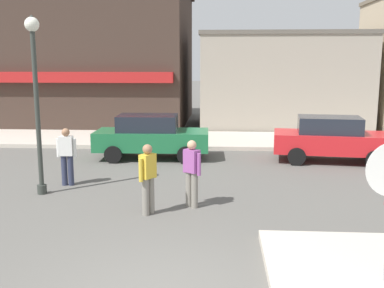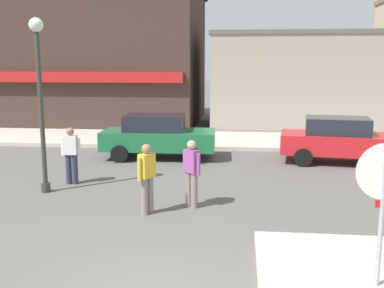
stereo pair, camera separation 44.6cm
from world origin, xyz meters
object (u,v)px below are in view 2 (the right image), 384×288
at_px(pedestrian_crossing_near, 192,171).
at_px(pedestrian_crossing_far, 71,154).
at_px(parked_car_second, 340,139).
at_px(pedestrian_kerb_side, 147,177).
at_px(lamp_post, 39,80).
at_px(parked_car_nearest, 158,136).
at_px(stop_sign, 383,196).

bearing_deg(pedestrian_crossing_near, pedestrian_crossing_far, 154.73).
xyz_separation_m(parked_car_second, pedestrian_kerb_side, (-5.44, -5.90, 0.06)).
distance_m(parked_car_second, pedestrian_crossing_far, 8.85).
distance_m(lamp_post, parked_car_nearest, 5.52).
distance_m(parked_car_second, pedestrian_crossing_near, 6.96).
bearing_deg(pedestrian_kerb_side, stop_sign, -37.74).
height_order(pedestrian_crossing_near, pedestrian_crossing_far, same).
relative_size(stop_sign, pedestrian_crossing_far, 1.43).
distance_m(stop_sign, pedestrian_kerb_side, 5.24).
xyz_separation_m(stop_sign, pedestrian_crossing_far, (-6.76, 5.46, -0.65)).
bearing_deg(parked_car_second, pedestrian_crossing_far, -155.89).
bearing_deg(stop_sign, lamp_post, 147.28).
bearing_deg(parked_car_second, pedestrian_kerb_side, -132.66).
height_order(stop_sign, parked_car_second, stop_sign).
relative_size(parked_car_nearest, parked_car_second, 0.97).
bearing_deg(pedestrian_crossing_near, parked_car_second, 49.78).
xyz_separation_m(parked_car_nearest, parked_car_second, (6.31, -0.12, 0.00)).
height_order(lamp_post, pedestrian_crossing_far, lamp_post).
bearing_deg(lamp_post, parked_car_second, 27.88).
xyz_separation_m(parked_car_nearest, pedestrian_crossing_far, (-1.77, -3.74, 0.06)).
distance_m(lamp_post, pedestrian_kerb_side, 3.95).
xyz_separation_m(parked_car_second, pedestrian_crossing_far, (-8.08, -3.62, 0.06)).
relative_size(parked_car_nearest, pedestrian_kerb_side, 2.52).
distance_m(stop_sign, lamp_post, 8.62).
distance_m(stop_sign, parked_car_nearest, 10.49).
height_order(lamp_post, pedestrian_crossing_near, lamp_post).
relative_size(parked_car_nearest, pedestrian_crossing_near, 2.52).
bearing_deg(parked_car_second, stop_sign, -98.30).
bearing_deg(pedestrian_crossing_far, lamp_post, -114.55).
bearing_deg(parked_car_nearest, stop_sign, -61.53).
relative_size(lamp_post, pedestrian_crossing_far, 2.82).
bearing_deg(pedestrian_kerb_side, parked_car_second, 47.34).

